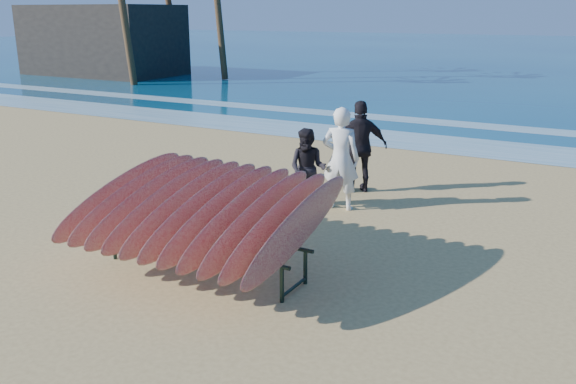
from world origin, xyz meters
name	(u,v)px	position (x,y,z in m)	size (l,w,h in m)	color
ground	(262,266)	(0.00, 0.00, 0.00)	(120.00, 120.00, 0.00)	tan
ocean	(575,54)	(0.00, 55.00, 0.01)	(160.00, 160.00, 0.00)	navy
foam_near	(442,144)	(0.00, 10.00, 0.01)	(160.00, 160.00, 0.00)	white
foam_far	(470,125)	(0.00, 13.50, 0.01)	(160.00, 160.00, 0.00)	white
surfboard_rack	(203,210)	(-0.65, -0.53, 0.94)	(3.21, 2.94, 1.55)	black
person_white	(341,159)	(-0.14, 3.12, 0.98)	(0.72, 0.47, 1.97)	white
person_dark_a	(308,169)	(-0.71, 2.88, 0.77)	(0.75, 0.59, 1.55)	black
person_dark_b	(360,147)	(-0.26, 4.40, 0.96)	(1.12, 0.47, 1.92)	black
building	(103,40)	(-23.43, 20.36, 2.02)	(9.10, 5.06, 4.05)	#2D2823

